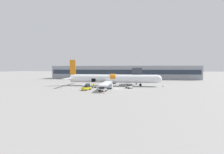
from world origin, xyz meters
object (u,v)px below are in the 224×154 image
Objects in this scene: baggage_tug_lead at (87,88)px; ground_crew_driver at (109,85)px; baggage_tug_rear at (102,89)px; baggage_tug_spare at (87,86)px; ground_crew_supervisor at (92,86)px; ground_crew_loader_a at (104,85)px; ground_crew_loader_b at (94,84)px; baggage_cart_loading at (98,86)px; airplane at (112,79)px; baggage_tug_mid at (129,87)px.

ground_crew_driver is at bearing 54.08° from baggage_tug_lead.
baggage_tug_rear is 0.89× the size of baggage_tug_spare.
ground_crew_supervisor reaches higher than ground_crew_driver.
ground_crew_loader_b is at bearing 171.34° from ground_crew_loader_a.
ground_crew_loader_a is 1.12× the size of ground_crew_loader_b.
ground_crew_loader_a is at bearing 32.74° from baggage_cart_loading.
ground_crew_driver is (6.57, 9.07, 0.11)m from baggage_tug_lead.
baggage_tug_rear is 1.70× the size of ground_crew_loader_b.
baggage_tug_spare is at bearing -156.71° from ground_crew_driver.
baggage_tug_lead is 2.15× the size of ground_crew_driver.
ground_crew_loader_b is at bearing 87.81° from baggage_tug_lead.
airplane reaches higher than baggage_tug_rear.
baggage_cart_loading is at bearing 110.09° from baggage_tug_rear.
baggage_tug_mid is 14.20m from ground_crew_loader_b.
baggage_cart_loading is (2.57, 6.58, -0.26)m from baggage_tug_lead.
ground_crew_loader_a reaches higher than ground_crew_loader_b.
ground_crew_supervisor is (2.41, -1.49, 0.27)m from baggage_tug_spare.
baggage_tug_spare is 0.77× the size of baggage_cart_loading.
baggage_tug_spare is at bearing 133.58° from baggage_tug_rear.
baggage_tug_spare is at bearing -178.78° from baggage_tug_mid.
baggage_cart_loading is at bearing 68.68° from baggage_tug_lead.
ground_crew_supervisor is at bearing -138.94° from ground_crew_driver.
baggage_tug_rear is (-1.43, -14.00, -2.19)m from airplane.
ground_crew_loader_b is at bearing -176.07° from ground_crew_driver.
ground_crew_supervisor is at bearing -134.95° from ground_crew_loader_a.
ground_crew_loader_a is 4.45m from ground_crew_loader_b.
ground_crew_driver is (0.81, 11.20, 0.19)m from baggage_tug_rear.
baggage_tug_lead is 8.65m from ground_crew_loader_b.
ground_crew_loader_a is at bearing 59.33° from baggage_tug_lead.
baggage_tug_mid is 1.96× the size of ground_crew_driver.
baggage_tug_mid is 13.55m from ground_crew_supervisor.
airplane is 14.25m from baggage_tug_rear.
baggage_cart_loading is at bearing -42.58° from ground_crew_loader_b.
baggage_tug_rear is 11.23m from ground_crew_driver.
ground_crew_supervisor reaches higher than ground_crew_loader_b.
ground_crew_supervisor reaches higher than baggage_cart_loading.
baggage_tug_lead is 7.07m from baggage_cart_loading.
ground_crew_driver reaches higher than baggage_tug_spare.
baggage_tug_lead is 1.27× the size of baggage_tug_rear.
ground_crew_loader_a reaches higher than baggage_tug_rear.
baggage_tug_lead is at bearing -157.50° from baggage_tug_mid.
ground_crew_loader_b is (-4.40, 0.67, -0.10)m from ground_crew_loader_a.
ground_crew_loader_a is (2.16, 1.39, 0.47)m from baggage_cart_loading.
ground_crew_loader_b is (1.90, 3.07, 0.19)m from baggage_tug_spare.
baggage_tug_mid is 1.80× the size of ground_crew_supervisor.
baggage_tug_spare is 4.26m from baggage_cart_loading.
baggage_tug_lead is at bearing -121.20° from airplane.
baggage_tug_spare reaches higher than baggage_cart_loading.
baggage_tug_mid is 1.02× the size of baggage_tug_spare.
baggage_cart_loading is (-4.62, -5.29, -2.37)m from airplane.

